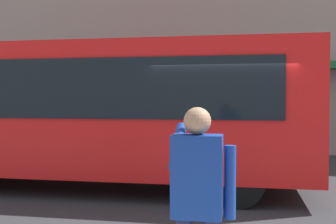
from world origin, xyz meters
name	(u,v)px	position (x,y,z in m)	size (l,w,h in m)	color
ground_plane	(225,195)	(0.00, 0.00, 0.00)	(60.00, 60.00, 0.00)	#2B2B2D
red_bus	(94,109)	(2.78, -0.15, 1.68)	(9.05, 2.54, 3.08)	red
pedestrian_photographer	(198,196)	(0.02, 4.93, 1.14)	(0.53, 0.52, 1.70)	#1E2347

